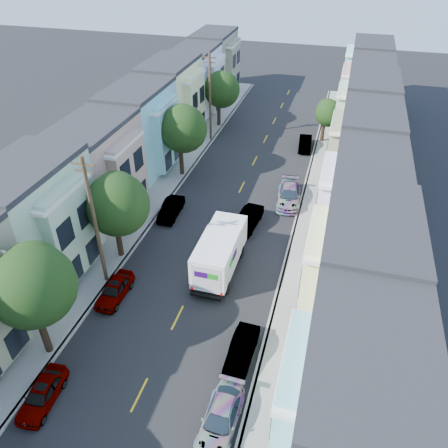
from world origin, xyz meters
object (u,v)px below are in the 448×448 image
utility_pole_far (210,98)px  parked_right_b (242,350)px  parked_right_a (221,419)px  tree_e (221,90)px  parked_left_b (42,394)px  tree_far_r (328,113)px  parked_left_d (171,209)px  tree_b (32,286)px  fedex_truck (220,252)px  lead_sedan (249,219)px  utility_pole_near (95,224)px  parked_left_c (115,290)px  tree_d (182,129)px  parked_right_c (289,195)px  tree_c (116,205)px  parked_right_d (305,144)px

utility_pole_far → parked_right_b: size_ratio=2.59×
parked_right_a → tree_e: bearing=107.4°
tree_e → parked_left_b: 40.46m
tree_far_r → parked_left_d: 23.13m
tree_b → fedex_truck: 13.27m
tree_e → lead_sedan: 22.79m
tree_b → parked_left_d: (1.40, 16.15, -4.86)m
parked_left_d → utility_pole_near: bearing=-101.1°
parked_left_c → tree_d: bearing=94.6°
tree_e → parked_right_c: 19.89m
parked_left_c → utility_pole_far: bearing=93.2°
tree_c → tree_d: (-0.00, 13.87, 0.24)m
tree_e → fedex_truck: bearing=-74.1°
tree_d → parked_left_d: bearing=-79.3°
utility_pole_far → parked_right_b: (11.20, -29.91, -4.51)m
tree_d → parked_right_c: tree_d is taller
tree_b → parked_right_b: 12.54m
utility_pole_far → parked_right_d: size_ratio=2.52×
tree_c → parked_right_c: bearing=45.8°
fedex_truck → parked_right_d: fedex_truck is taller
tree_e → tree_far_r: (13.20, -1.34, -1.17)m
tree_far_r → parked_right_c: (-2.00, -14.62, -2.78)m
tree_e → utility_pole_near: size_ratio=0.69×
tree_e → parked_left_d: bearing=-86.2°
utility_pole_near → utility_pole_far: size_ratio=1.00×
tree_e → tree_b: bearing=-90.0°
tree_far_r → utility_pole_far: size_ratio=0.51×
tree_d → fedex_truck: tree_d is taller
fedex_truck → parked_right_b: (3.51, -7.32, -1.15)m
utility_pole_near → tree_b: bearing=-90.0°
tree_d → parked_right_a: tree_d is taller
tree_c → utility_pole_near: size_ratio=0.72×
tree_d → parked_left_b: (1.40, -26.62, -4.46)m
fedex_truck → parked_right_d: 23.45m
tree_d → utility_pole_far: 9.16m
tree_c → parked_left_d: 7.83m
lead_sedan → parked_right_d: 17.12m
utility_pole_far → parked_left_d: bearing=-85.2°
tree_far_r → parked_right_c: size_ratio=1.02×
parked_left_c → parked_right_d: size_ratio=1.02×
tree_c → tree_e: 27.49m
parked_left_c → parked_right_b: bearing=-14.6°
tree_d → tree_far_r: size_ratio=1.46×
parked_right_a → parked_left_d: bearing=120.1°
parked_right_c → tree_c: bearing=-140.1°
tree_far_r → parked_right_c: bearing=-97.8°
tree_c → parked_left_c: bearing=-71.8°
tree_c → utility_pole_near: (0.00, -2.96, 0.30)m
tree_d → parked_right_b: (11.20, -20.74, -4.45)m
tree_c → tree_b: bearing=-90.0°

